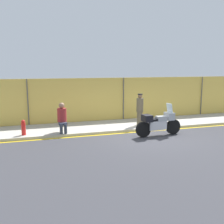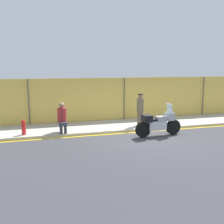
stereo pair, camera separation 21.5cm
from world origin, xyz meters
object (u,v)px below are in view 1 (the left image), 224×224
Objects in this scene: fire_hydrant at (23,128)px; person_seated_on_curb at (62,116)px; officer_standing at (140,109)px; motorcycle at (158,123)px.

person_seated_on_curb is at bearing 1.11° from fire_hydrant.
officer_standing is at bearing 3.15° from fire_hydrant.
person_seated_on_curb is at bearing -175.98° from officer_standing.
fire_hydrant is at bearing 162.30° from motorcycle.
person_seated_on_curb reaches higher than motorcycle.
officer_standing reaches higher than person_seated_on_curb.
motorcycle is 3.32× the size of fire_hydrant.
fire_hydrant is at bearing -176.85° from officer_standing.
motorcycle is at bearing -84.69° from officer_standing.
motorcycle is at bearing -13.90° from fire_hydrant.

